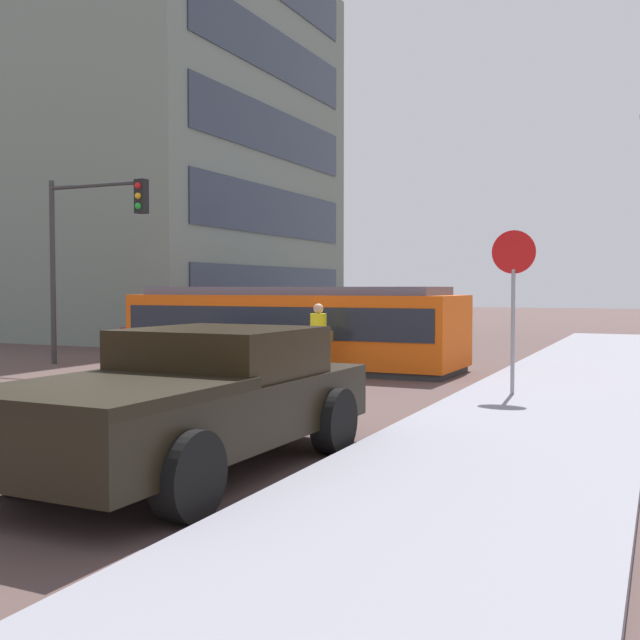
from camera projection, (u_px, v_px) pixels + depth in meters
ground_plane at (321, 361)px, 21.00m from camera, size 120.00×120.00×0.00m
sidewalk_curb_right at (561, 390)px, 14.56m from camera, size 3.20×36.00×0.14m
lane_stripe_1 at (139, 400)px, 13.71m from camera, size 0.16×2.40×0.01m
lane_stripe_2 at (249, 376)px, 17.35m from camera, size 0.16×2.40×0.01m
lane_stripe_3 at (372, 350)px, 24.66m from camera, size 0.16×2.40×0.01m
lane_stripe_4 at (425, 339)px, 30.13m from camera, size 0.16×2.40×0.01m
corner_building at (120, 154)px, 34.31m from camera, size 15.82×14.65×16.00m
streetcar_tram at (293, 326)px, 19.11m from camera, size 8.51×2.73×2.04m
city_bus at (355, 315)px, 26.49m from camera, size 2.72×5.59×1.88m
pedestrian_crossing at (319, 337)px, 16.73m from camera, size 0.51×0.36×1.67m
pickup_truck_parked at (195, 399)px, 8.36m from camera, size 2.37×5.05×1.55m
parked_sedan_mid at (186, 330)px, 25.16m from camera, size 2.17×4.57×1.19m
parked_sedan_far at (287, 322)px, 31.00m from camera, size 2.15×4.53×1.19m
parked_sedan_furthest at (345, 317)px, 36.45m from camera, size 2.10×4.59×1.19m
stop_sign at (513, 277)px, 13.39m from camera, size 0.76×0.07×2.88m
traffic_light_mast at (89, 233)px, 19.56m from camera, size 3.09×0.33×4.82m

